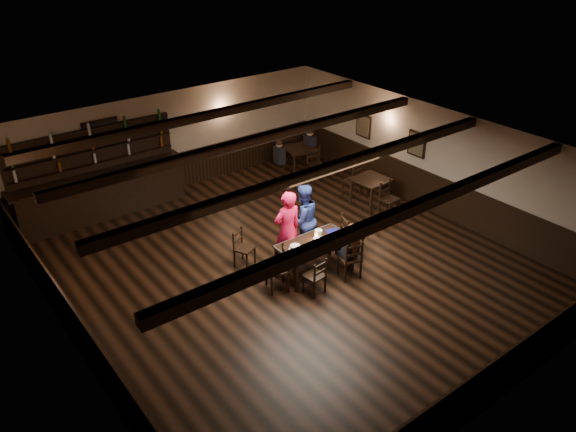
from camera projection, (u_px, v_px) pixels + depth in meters
ground at (288, 266)px, 12.09m from camera, size 10.00×10.00×0.00m
room_shell at (287, 193)px, 11.29m from camera, size 9.02×10.02×2.71m
dining_table at (314, 245)px, 11.58m from camera, size 1.58×0.79×0.75m
chair_near_left at (317, 274)px, 11.00m from camera, size 0.41×0.39×0.80m
chair_near_right at (352, 257)px, 11.45m from camera, size 0.51×0.49×0.89m
chair_end_left at (281, 265)px, 11.14m from camera, size 0.54×0.55×0.94m
chair_end_right at (348, 232)px, 12.26m from camera, size 0.56×0.57×0.96m
chair_far_pushed at (241, 245)px, 11.95m from camera, size 0.51×0.50×0.83m
woman_pink at (287, 230)px, 11.72m from camera, size 0.67×0.47×1.76m
man_blue at (303, 219)px, 12.24m from camera, size 0.85×0.69×1.64m
seated_person at (351, 242)px, 11.36m from camera, size 0.34×0.51×0.83m
cake at (295, 247)px, 11.27m from camera, size 0.26×0.26×0.08m
plate_stack_a at (317, 241)px, 11.43m from camera, size 0.15×0.15×0.14m
plate_stack_b at (318, 234)px, 11.63m from camera, size 0.16×0.16×0.19m
tea_light at (314, 239)px, 11.59m from camera, size 0.05×0.05×0.06m
salt_shaker at (331, 236)px, 11.63m from camera, size 0.04×0.04×0.10m
pepper_shaker at (334, 234)px, 11.71m from camera, size 0.04×0.04×0.10m
drink_glass at (320, 234)px, 11.73m from camera, size 0.06×0.06×0.10m
menu_red at (337, 236)px, 11.74m from camera, size 0.34×0.32×0.00m
menu_blue at (332, 231)px, 11.93m from camera, size 0.32×0.27×0.00m
bar_counter at (101, 188)px, 13.85m from camera, size 4.32×0.70×2.20m
back_table_a at (371, 182)px, 14.32m from camera, size 0.88×0.88×0.75m
back_table_b at (300, 151)px, 16.19m from camera, size 1.06×1.06×0.75m
bg_patron_left at (279, 152)px, 15.72m from camera, size 0.24×0.36×0.70m
bg_patron_right at (310, 141)px, 16.35m from camera, size 0.29×0.41×0.79m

